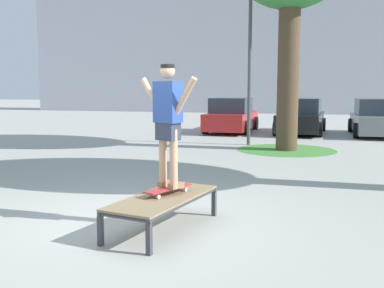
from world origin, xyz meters
TOP-DOWN VIEW (x-y plane):
  - ground_plane at (0.00, 0.00)m, footprint 120.00×120.00m
  - building_facade at (-0.95, 30.78)m, footprint 39.25×4.00m
  - skate_box at (0.58, -0.17)m, footprint 1.13×2.01m
  - skateboard at (0.61, -0.03)m, footprint 0.51×0.81m
  - skater at (0.61, -0.03)m, footprint 0.94×0.48m
  - grass_patch_mid_back at (1.71, 8.42)m, footprint 3.08×3.08m
  - car_red at (-1.01, 13.81)m, footprint 1.99×4.24m
  - car_black at (1.96, 13.83)m, footprint 2.11×4.30m
  - car_grey at (4.94, 13.74)m, footprint 1.95×4.22m
  - light_post at (0.38, 9.43)m, footprint 0.36×0.36m

SIDE VIEW (x-z plane):
  - ground_plane at x=0.00m, z-range 0.00..0.00m
  - grass_patch_mid_back at x=1.71m, z-range 0.00..0.01m
  - skate_box at x=0.58m, z-range 0.18..0.64m
  - skateboard at x=0.61m, z-range 0.49..0.58m
  - car_red at x=-1.01m, z-range -0.06..1.44m
  - car_black at x=1.96m, z-range -0.06..1.44m
  - car_grey at x=4.94m, z-range -0.06..1.44m
  - skater at x=0.61m, z-range 0.68..2.38m
  - light_post at x=0.38m, z-range 0.91..6.74m
  - building_facade at x=-0.95m, z-range 0.00..15.15m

